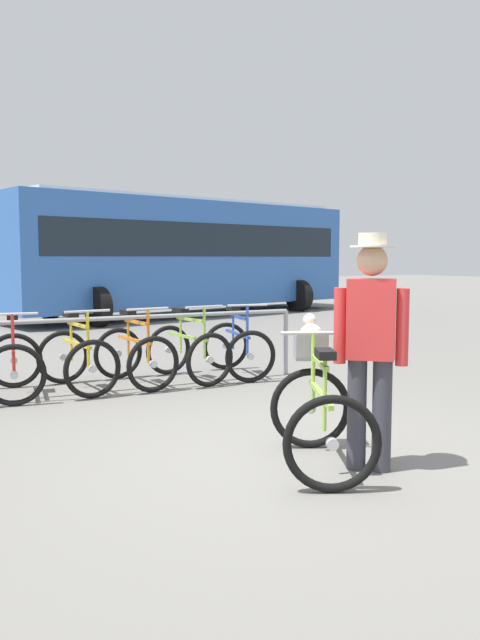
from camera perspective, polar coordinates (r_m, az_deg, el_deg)
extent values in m
plane|color=slate|center=(5.16, 5.08, -12.02)|extent=(80.00, 80.00, 0.00)
cylinder|color=#99999E|center=(8.66, 4.04, -1.99)|extent=(0.06, 0.06, 0.85)
cylinder|color=#99999E|center=(7.69, -10.60, 0.17)|extent=(4.55, 0.20, 0.05)
torus|color=black|center=(8.20, -19.21, -3.38)|extent=(0.66, 0.17, 0.66)
cylinder|color=#B7B7BC|center=(8.20, -19.21, -3.38)|extent=(0.09, 0.07, 0.08)
torus|color=black|center=(7.19, -19.20, -4.59)|extent=(0.66, 0.17, 0.66)
cylinder|color=#B7B7BC|center=(7.19, -19.20, -4.59)|extent=(0.09, 0.07, 0.08)
cube|color=red|center=(7.66, -19.26, -2.28)|extent=(0.19, 0.91, 0.04)
cube|color=red|center=(7.58, -19.32, -0.65)|extent=(0.14, 0.61, 0.04)
cylinder|color=red|center=(7.84, -19.27, -1.75)|extent=(0.03, 0.03, 0.55)
cube|color=black|center=(7.81, -19.34, 0.26)|extent=(0.16, 0.26, 0.06)
cylinder|color=red|center=(7.26, -19.28, -1.98)|extent=(0.03, 0.03, 0.63)
cylinder|color=#B7B7BC|center=(7.23, -19.36, 0.50)|extent=(0.52, 0.12, 0.03)
torus|color=black|center=(8.30, -15.26, -3.16)|extent=(0.66, 0.13, 0.66)
cylinder|color=#B7B7BC|center=(8.30, -15.26, -3.16)|extent=(0.08, 0.07, 0.08)
torus|color=black|center=(7.34, -12.81, -4.21)|extent=(0.66, 0.13, 0.66)
cylinder|color=#B7B7BC|center=(7.34, -12.81, -4.21)|extent=(0.08, 0.07, 0.08)
cube|color=yellow|center=(7.78, -14.15, -2.02)|extent=(0.10, 0.92, 0.04)
cube|color=yellow|center=(7.71, -14.07, -0.41)|extent=(0.08, 0.61, 0.04)
cylinder|color=yellow|center=(7.95, -14.59, -1.52)|extent=(0.03, 0.03, 0.55)
cube|color=black|center=(7.92, -14.64, 0.46)|extent=(0.14, 0.25, 0.06)
cylinder|color=yellow|center=(7.41, -13.19, -1.67)|extent=(0.03, 0.03, 0.63)
cylinder|color=#B7B7BC|center=(7.38, -13.24, 0.76)|extent=(0.52, 0.06, 0.03)
torus|color=black|center=(8.46, -10.63, -2.89)|extent=(0.66, 0.14, 0.66)
cylinder|color=#B7B7BC|center=(8.46, -10.63, -2.89)|extent=(0.08, 0.07, 0.08)
torus|color=black|center=(7.54, -7.63, -3.87)|extent=(0.66, 0.14, 0.66)
cylinder|color=#B7B7BC|center=(7.54, -7.63, -3.87)|extent=(0.08, 0.07, 0.08)
cube|color=orange|center=(7.97, -9.24, -1.76)|extent=(0.11, 0.92, 0.04)
cube|color=orange|center=(7.90, -9.12, -0.18)|extent=(0.08, 0.61, 0.04)
cylinder|color=orange|center=(8.13, -9.78, -1.27)|extent=(0.03, 0.03, 0.55)
cube|color=black|center=(8.10, -9.81, 0.67)|extent=(0.14, 0.25, 0.06)
cylinder|color=orange|center=(7.61, -8.06, -1.40)|extent=(0.03, 0.03, 0.63)
cylinder|color=#B7B7BC|center=(7.58, -8.09, 0.97)|extent=(0.52, 0.07, 0.03)
torus|color=black|center=(8.68, -6.30, -2.63)|extent=(0.67, 0.16, 0.66)
cylinder|color=#B7B7BC|center=(8.68, -6.30, -2.63)|extent=(0.09, 0.07, 0.08)
torus|color=black|center=(7.81, -2.66, -3.51)|extent=(0.67, 0.16, 0.66)
cylinder|color=#B7B7BC|center=(7.81, -2.66, -3.51)|extent=(0.09, 0.07, 0.08)
cube|color=#9ED14C|center=(8.21, -4.59, -1.49)|extent=(0.14, 0.92, 0.04)
cube|color=#9ED14C|center=(8.14, -4.42, 0.05)|extent=(0.10, 0.61, 0.04)
cylinder|color=#9ED14C|center=(8.36, -5.23, -1.02)|extent=(0.03, 0.03, 0.55)
cube|color=black|center=(8.33, -5.25, 0.85)|extent=(0.15, 0.25, 0.06)
cylinder|color=#9ED14C|center=(7.87, -3.15, -1.12)|extent=(0.03, 0.03, 0.63)
cylinder|color=#B7B7BC|center=(7.84, -3.16, 1.16)|extent=(0.52, 0.08, 0.03)
torus|color=black|center=(9.01, -1.25, -2.29)|extent=(0.67, 0.21, 0.66)
cylinder|color=#B7B7BC|center=(9.01, -1.25, -2.29)|extent=(0.09, 0.08, 0.08)
torus|color=black|center=(8.05, 0.93, -3.23)|extent=(0.67, 0.21, 0.66)
cylinder|color=#B7B7BC|center=(8.05, 0.93, -3.23)|extent=(0.09, 0.08, 0.08)
cube|color=#2D56B7|center=(8.50, -0.22, -1.23)|extent=(0.20, 0.91, 0.04)
cube|color=#2D56B7|center=(8.43, -0.12, 0.25)|extent=(0.14, 0.61, 0.04)
cylinder|color=#2D56B7|center=(8.67, -0.61, -0.77)|extent=(0.03, 0.03, 0.55)
cube|color=black|center=(8.64, -0.61, 1.04)|extent=(0.16, 0.26, 0.06)
cylinder|color=#2D56B7|center=(8.12, 0.64, -0.91)|extent=(0.03, 0.03, 0.63)
cylinder|color=#B7B7BC|center=(8.10, 0.65, 1.31)|extent=(0.52, 0.12, 0.03)
torus|color=black|center=(4.39, 8.10, -10.71)|extent=(0.61, 0.35, 0.66)
cylinder|color=#B7B7BC|center=(4.39, 8.10, -10.71)|extent=(0.10, 0.09, 0.08)
torus|color=black|center=(5.36, 6.20, -7.70)|extent=(0.61, 0.35, 0.66)
cylinder|color=#B7B7BC|center=(5.36, 6.20, -7.70)|extent=(0.10, 0.09, 0.08)
cube|color=#9ED14C|center=(4.82, 7.08, -6.47)|extent=(0.45, 0.83, 0.04)
cube|color=#9ED14C|center=(4.83, 7.02, -3.73)|extent=(0.31, 0.56, 0.04)
cylinder|color=#9ED14C|center=(4.63, 7.44, -6.33)|extent=(0.03, 0.03, 0.55)
cube|color=black|center=(4.59, 7.49, -2.96)|extent=(0.22, 0.27, 0.06)
cylinder|color=#9ED14C|center=(5.18, 6.43, -4.61)|extent=(0.03, 0.03, 0.63)
cylinder|color=#B7B7BC|center=(5.14, 6.46, -1.15)|extent=(0.48, 0.26, 0.03)
cube|color=gray|center=(5.29, 6.23, -2.26)|extent=(0.32, 0.30, 0.22)
ellipsoid|color=beige|center=(5.28, 6.24, -1.18)|extent=(0.23, 0.22, 0.16)
sphere|color=beige|center=(5.35, 6.12, -0.02)|extent=(0.11, 0.11, 0.11)
cylinder|color=#383842|center=(4.87, 12.33, -8.18)|extent=(0.14, 0.14, 0.82)
cylinder|color=#383842|center=(4.88, 10.20, -8.12)|extent=(0.14, 0.14, 0.82)
cube|color=red|center=(4.76, 11.42, 0.07)|extent=(0.38, 0.38, 0.58)
cylinder|color=red|center=(4.74, 14.06, -0.62)|extent=(0.09, 0.09, 0.55)
cylinder|color=red|center=(4.76, 8.75, -0.49)|extent=(0.09, 0.09, 0.55)
sphere|color=tan|center=(4.74, 11.52, 5.13)|extent=(0.22, 0.22, 0.22)
cylinder|color=beige|center=(4.74, 11.54, 6.34)|extent=(0.32, 0.32, 0.02)
cylinder|color=beige|center=(4.74, 11.55, 6.95)|extent=(0.20, 0.20, 0.09)
cube|color=#3366B7|center=(17.65, -5.08, 5.80)|extent=(10.30, 4.55, 2.70)
cube|color=#19232D|center=(17.66, -5.09, 6.93)|extent=(9.52, 4.40, 0.84)
cube|color=silver|center=(17.72, -5.12, 10.30)|extent=(9.27, 4.09, 0.08)
cylinder|color=black|center=(14.89, -12.33, 1.13)|extent=(0.43, 0.93, 0.90)
cylinder|color=black|center=(17.12, -16.38, 1.58)|extent=(0.43, 0.93, 0.90)
cylinder|color=black|center=(18.89, 5.21, 2.13)|extent=(0.43, 0.93, 0.90)
cylinder|color=black|center=(20.69, 0.19, 2.45)|extent=(0.43, 0.93, 0.90)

